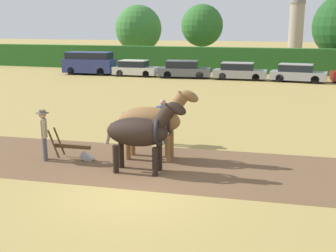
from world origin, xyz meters
The scene contains 15 objects.
ground_plane centered at (0.00, 0.00, 0.00)m, with size 240.00×240.00×0.00m, color #A88E4C.
plowed_furrow_strip centered at (-5.18, 1.86, 0.00)m, with size 31.29×4.32×0.01m, color brown.
hedgerow centered at (0.00, 31.19, 1.20)m, with size 75.17×1.39×2.40m, color #286023.
tree_far_left centered at (-14.52, 37.70, 4.10)m, with size 5.48×5.48×6.85m.
tree_left centered at (-6.22, 35.09, 4.45)m, with size 4.46×4.46×6.70m.
draft_horse_lead_left centered at (-0.34, 1.55, 1.27)m, with size 2.62×1.06×2.31m.
draft_horse_lead_right centered at (-0.43, 2.92, 1.34)m, with size 2.86×1.11×2.46m.
plow centered at (-2.87, 2.04, 0.31)m, with size 1.55×0.49×1.13m.
farmer_at_plow centered at (-3.84, 1.69, 1.01)m, with size 0.46×0.54×1.71m.
farmer_beside_team centered at (-0.68, 4.73, 1.02)m, with size 0.41×0.63×1.74m.
parked_van centered at (-14.69, 25.48, 1.07)m, with size 4.82×2.30×2.07m.
parked_car_left centered at (-10.09, 25.45, 0.69)m, with size 4.00×1.96×1.42m.
parked_car_center_left centered at (-5.55, 25.47, 0.73)m, with size 4.65×2.37×1.51m.
parked_car_center centered at (-0.79, 25.67, 0.69)m, with size 4.46×1.97×1.42m.
parked_car_center_right centered at (3.92, 25.55, 0.70)m, with size 4.46×2.09×1.44m.
Camera 1 is at (4.14, -9.94, 4.37)m, focal length 45.00 mm.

